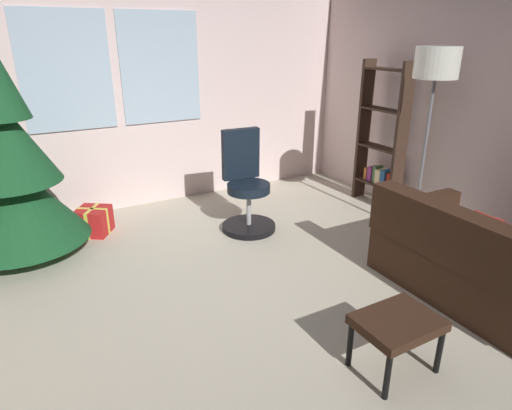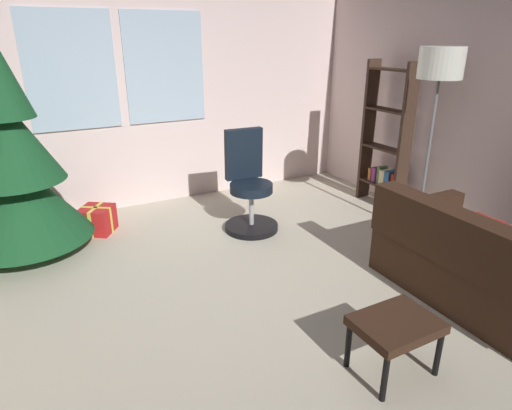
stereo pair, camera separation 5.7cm
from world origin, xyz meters
The scene contains 8 objects.
ground_plane centered at (0.00, 0.00, -0.05)m, with size 4.98×5.29×0.10m, color beige.
wall_back_with_windows centered at (-0.02, 2.69, 1.44)m, with size 4.98×0.12×2.87m.
footstool centered at (0.33, -0.91, 0.31)m, with size 0.49×0.37×0.37m.
holiday_tree centered at (-1.54, 1.87, 0.83)m, with size 1.18×1.18×2.48m.
gift_box_red centered at (-0.89, 2.05, 0.14)m, with size 0.43×0.43×0.28m.
office_chair centered at (0.55, 1.41, 0.41)m, with size 0.56×0.56×1.04m.
bookshelf centered at (2.27, 1.27, 0.75)m, with size 0.18×0.64×1.67m.
floor_lamp centered at (2.01, 0.44, 1.58)m, with size 0.40×0.40×1.83m.
Camera 1 is at (-1.46, -2.38, 1.93)m, focal length 30.75 mm.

